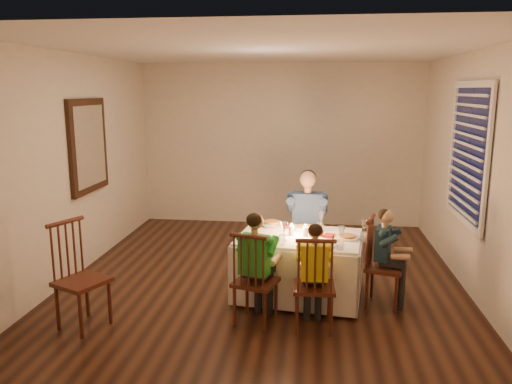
# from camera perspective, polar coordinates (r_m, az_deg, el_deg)

# --- Properties ---
(ground) EXTENTS (5.00, 5.00, 0.00)m
(ground) POSITION_cam_1_polar(r_m,az_deg,el_deg) (5.98, 0.99, -9.76)
(ground) COLOR black
(ground) RESTS_ON ground
(wall_left) EXTENTS (0.02, 5.00, 2.60)m
(wall_left) POSITION_cam_1_polar(r_m,az_deg,el_deg) (6.27, -19.92, 2.87)
(wall_left) COLOR beige
(wall_left) RESTS_ON ground
(wall_right) EXTENTS (0.02, 5.00, 2.60)m
(wall_right) POSITION_cam_1_polar(r_m,az_deg,el_deg) (5.86, 23.51, 2.03)
(wall_right) COLOR beige
(wall_right) RESTS_ON ground
(wall_back) EXTENTS (4.50, 0.02, 2.60)m
(wall_back) POSITION_cam_1_polar(r_m,az_deg,el_deg) (8.11, 2.80, 5.38)
(wall_back) COLOR beige
(wall_back) RESTS_ON ground
(ceiling) EXTENTS (5.00, 5.00, 0.00)m
(ceiling) POSITION_cam_1_polar(r_m,az_deg,el_deg) (5.58, 1.08, 15.95)
(ceiling) COLOR white
(ceiling) RESTS_ON wall_back
(dining_table) EXTENTS (1.40, 1.09, 0.64)m
(dining_table) POSITION_cam_1_polar(r_m,az_deg,el_deg) (5.34, 4.96, -7.00)
(dining_table) COLOR white
(dining_table) RESTS_ON ground
(chair_adult) EXTENTS (0.39, 0.37, 0.92)m
(chair_adult) POSITION_cam_1_polar(r_m,az_deg,el_deg) (6.15, 5.73, -9.18)
(chair_adult) COLOR #39170F
(chair_adult) RESTS_ON ground
(chair_near_left) EXTENTS (0.46, 0.45, 0.92)m
(chair_near_left) POSITION_cam_1_polar(r_m,az_deg,el_deg) (4.92, -0.05, -14.65)
(chair_near_left) COLOR #39170F
(chair_near_left) RESTS_ON ground
(chair_near_right) EXTENTS (0.39, 0.37, 0.92)m
(chair_near_right) POSITION_cam_1_polar(r_m,az_deg,el_deg) (4.84, 6.51, -15.19)
(chair_near_right) COLOR #39170F
(chair_near_right) RESTS_ON ground
(chair_end) EXTENTS (0.45, 0.46, 0.92)m
(chair_end) POSITION_cam_1_polar(r_m,az_deg,el_deg) (5.44, 14.26, -12.36)
(chair_end) COLOR #39170F
(chair_end) RESTS_ON ground
(chair_extra) EXTENTS (0.53, 0.54, 1.01)m
(chair_extra) POSITION_cam_1_polar(r_m,az_deg,el_deg) (5.10, -18.91, -14.33)
(chair_extra) COLOR #39170F
(chair_extra) RESTS_ON ground
(adult) EXTENTS (0.47, 0.44, 1.26)m
(adult) POSITION_cam_1_polar(r_m,az_deg,el_deg) (6.15, 5.73, -9.18)
(adult) COLOR #32477E
(adult) RESTS_ON ground
(child_green) EXTENTS (0.44, 0.42, 1.08)m
(child_green) POSITION_cam_1_polar(r_m,az_deg,el_deg) (4.92, -0.05, -14.65)
(child_green) COLOR green
(child_green) RESTS_ON ground
(child_yellow) EXTENTS (0.33, 0.31, 1.01)m
(child_yellow) POSITION_cam_1_polar(r_m,az_deg,el_deg) (4.84, 6.51, -15.19)
(child_yellow) COLOR yellow
(child_yellow) RESTS_ON ground
(child_teal) EXTENTS (0.37, 0.39, 1.01)m
(child_teal) POSITION_cam_1_polar(r_m,az_deg,el_deg) (5.44, 14.26, -12.36)
(child_teal) COLOR #182F3D
(child_teal) RESTS_ON ground
(setting_adult) EXTENTS (0.29, 0.29, 0.02)m
(setting_adult) POSITION_cam_1_polar(r_m,az_deg,el_deg) (5.54, 5.62, -4.11)
(setting_adult) COLOR white
(setting_adult) RESTS_ON dining_table
(setting_green) EXTENTS (0.29, 0.29, 0.02)m
(setting_green) POSITION_cam_1_polar(r_m,az_deg,el_deg) (5.07, 1.22, -5.53)
(setting_green) COLOR white
(setting_green) RESTS_ON dining_table
(setting_yellow) EXTENTS (0.29, 0.29, 0.02)m
(setting_yellow) POSITION_cam_1_polar(r_m,az_deg,el_deg) (4.97, 7.71, -5.99)
(setting_yellow) COLOR white
(setting_yellow) RESTS_ON dining_table
(setting_teal) EXTENTS (0.29, 0.29, 0.02)m
(setting_teal) POSITION_cam_1_polar(r_m,az_deg,el_deg) (5.25, 10.33, -5.13)
(setting_teal) COLOR white
(setting_teal) RESTS_ON dining_table
(candle_left) EXTENTS (0.06, 0.06, 0.10)m
(candle_left) POSITION_cam_1_polar(r_m,az_deg,el_deg) (5.28, 4.06, -4.43)
(candle_left) COLOR white
(candle_left) RESTS_ON dining_table
(candle_right) EXTENTS (0.06, 0.06, 0.10)m
(candle_right) POSITION_cam_1_polar(r_m,az_deg,el_deg) (5.25, 5.67, -4.53)
(candle_right) COLOR white
(candle_right) RESTS_ON dining_table
(squash) EXTENTS (0.09, 0.09, 0.09)m
(squash) POSITION_cam_1_polar(r_m,az_deg,el_deg) (5.61, 0.40, -3.47)
(squash) COLOR #FFEE43
(squash) RESTS_ON dining_table
(orange_fruit) EXTENTS (0.08, 0.08, 0.08)m
(orange_fruit) POSITION_cam_1_polar(r_m,az_deg,el_deg) (5.28, 7.36, -4.59)
(orange_fruit) COLOR #FF5315
(orange_fruit) RESTS_ON dining_table
(serving_bowl) EXTENTS (0.24, 0.24, 0.05)m
(serving_bowl) POSITION_cam_1_polar(r_m,az_deg,el_deg) (5.58, 1.77, -3.76)
(serving_bowl) COLOR white
(serving_bowl) RESTS_ON dining_table
(wall_mirror) EXTENTS (0.06, 0.95, 1.15)m
(wall_mirror) POSITION_cam_1_polar(r_m,az_deg,el_deg) (6.50, -18.60, 5.02)
(wall_mirror) COLOR black
(wall_mirror) RESTS_ON wall_left
(window_blinds) EXTENTS (0.07, 1.34, 1.54)m
(window_blinds) POSITION_cam_1_polar(r_m,az_deg,el_deg) (5.92, 22.98, 4.11)
(window_blinds) COLOR black
(window_blinds) RESTS_ON wall_right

